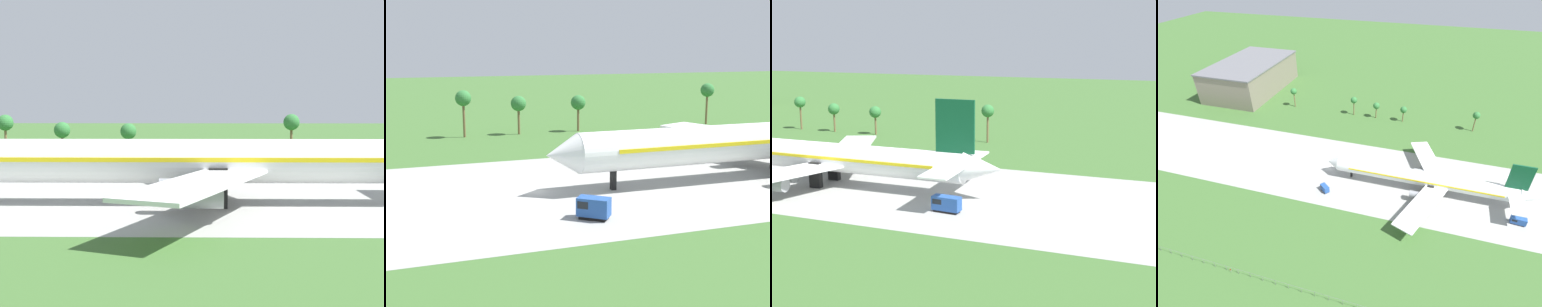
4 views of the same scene
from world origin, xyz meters
TOP-DOWN VIEW (x-y plane):
  - jet_airliner at (40.96, -2.50)m, footprint 79.46×56.27m
  - baggage_tug at (72.84, -10.81)m, footprint 5.12×2.38m
  - palm_tree_row at (10.11, 50.80)m, footprint 103.64×3.60m

SIDE VIEW (x-z plane):
  - baggage_tug at x=72.84m, z-range 0.10..2.91m
  - jet_airliner at x=40.96m, z-range -3.58..14.93m
  - palm_tree_row at x=10.11m, z-range 2.46..13.91m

